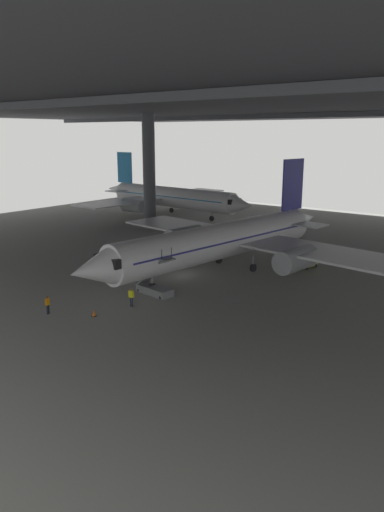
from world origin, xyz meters
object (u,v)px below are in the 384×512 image
Objects in this scene: airplane_distant at (170,197)px; boarding_stairs at (155,286)px; traffic_cone_orange at (94,313)px; airplane_main at (223,240)px; crew_worker_by_stairs at (131,296)px; baggage_tug at (308,263)px; crew_worker_near_nose at (48,304)px.

boarding_stairs is at bearing -51.95° from airplane_distant.
airplane_distant is 52.49m from traffic_cone_orange.
crew_worker_by_stairs is at bearing -89.98° from airplane_main.
baggage_tug reaches higher than traffic_cone_orange.
airplane_main is 21.93× the size of crew_worker_by_stairs.
airplane_distant is 40.90m from baggage_tug.
airplane_main is 20.67m from crew_worker_near_nose.
airplane_distant is (-28.58, 36.51, 2.68)m from boarding_stairs.
crew_worker_by_stairs is 0.71× the size of baggage_tug.
boarding_stairs is 19.18m from baggage_tug.
crew_worker_near_nose reaches higher than baggage_tug.
crew_worker_by_stairs is 50.01m from airplane_distant.
boarding_stairs reaches higher than traffic_cone_orange.
baggage_tug is at bearing 46.02° from airplane_main.
airplane_distant is at bearing 122.83° from traffic_cone_orange.
traffic_cone_orange is 0.25× the size of baggage_tug.
airplane_distant reaches higher than traffic_cone_orange.
traffic_cone_orange is 26.31m from baggage_tug.
crew_worker_by_stairs is at bearing 51.82° from crew_worker_near_nose.
crew_worker_by_stairs is at bearing 75.95° from traffic_cone_orange.
boarding_stairs is 4.02m from crew_worker_by_stairs.
airplane_main is at bearing -133.98° from baggage_tug.
boarding_stairs is (-0.72, -10.51, -2.78)m from airplane_main.
baggage_tug is at bearing 67.50° from crew_worker_near_nose.
crew_worker_near_nose reaches higher than traffic_cone_orange.
crew_worker_near_nose is at bearing -111.02° from boarding_stairs.
crew_worker_near_nose is (-4.38, -20.03, -2.60)m from airplane_main.
crew_worker_by_stairs is (4.39, 5.58, 0.08)m from crew_worker_near_nose.
airplane_distant is at bearing 138.41° from airplane_main.
crew_worker_near_nose is 4.08m from traffic_cone_orange.
airplane_main is 18.33m from traffic_cone_orange.
airplane_distant is at bearing 118.42° from crew_worker_near_nose.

